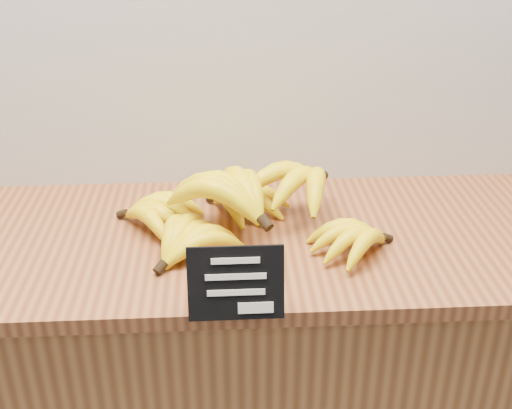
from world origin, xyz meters
name	(u,v)px	position (x,y,z in m)	size (l,w,h in m)	color
counter	(255,409)	(-0.14, 2.75, 0.45)	(1.45, 0.50, 0.90)	#A16434
counter_top	(255,239)	(-0.14, 2.75, 0.92)	(1.52, 0.54, 0.03)	#96542E
chalkboard_sign	(236,283)	(-0.18, 2.48, 0.99)	(0.16, 0.01, 0.12)	black
banana_pile	(243,207)	(-0.16, 2.75, 0.99)	(0.54, 0.37, 0.13)	#FEE60A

